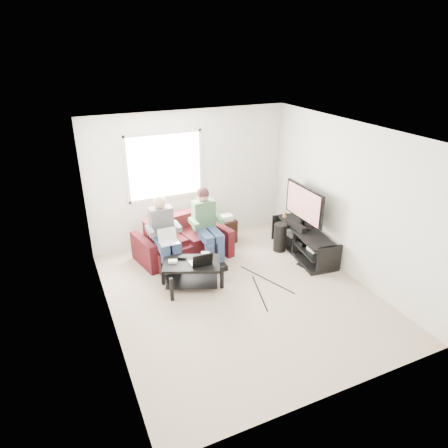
# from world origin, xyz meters

# --- Properties ---
(floor) EXTENTS (4.50, 4.50, 0.00)m
(floor) POSITION_xyz_m (0.00, 0.00, 0.00)
(floor) COLOR #BBA891
(floor) RESTS_ON ground
(ceiling) EXTENTS (4.50, 4.50, 0.00)m
(ceiling) POSITION_xyz_m (0.00, 0.00, 2.60)
(ceiling) COLOR white
(ceiling) RESTS_ON wall_back
(wall_back) EXTENTS (4.50, 0.00, 4.50)m
(wall_back) POSITION_xyz_m (0.00, 2.25, 1.30)
(wall_back) COLOR silver
(wall_back) RESTS_ON floor
(wall_front) EXTENTS (4.50, 0.00, 4.50)m
(wall_front) POSITION_xyz_m (0.00, -2.25, 1.30)
(wall_front) COLOR silver
(wall_front) RESTS_ON floor
(wall_left) EXTENTS (0.00, 4.50, 4.50)m
(wall_left) POSITION_xyz_m (-2.00, 0.00, 1.30)
(wall_left) COLOR silver
(wall_left) RESTS_ON floor
(wall_right) EXTENTS (0.00, 4.50, 4.50)m
(wall_right) POSITION_xyz_m (2.00, 0.00, 1.30)
(wall_right) COLOR silver
(wall_right) RESTS_ON floor
(window) EXTENTS (1.48, 0.04, 1.28)m
(window) POSITION_xyz_m (-0.50, 2.23, 1.60)
(window) COLOR white
(window) RESTS_ON wall_back
(sofa) EXTENTS (1.79, 1.03, 0.77)m
(sofa) POSITION_xyz_m (-0.44, 1.57, 0.29)
(sofa) COLOR #461114
(sofa) RESTS_ON floor
(person_left) EXTENTS (0.40, 0.71, 1.31)m
(person_left) POSITION_xyz_m (-0.84, 1.31, 0.71)
(person_left) COLOR #314A6C
(person_left) RESTS_ON sofa
(person_right) EXTENTS (0.40, 0.71, 1.35)m
(person_right) POSITION_xyz_m (-0.04, 1.33, 0.77)
(person_right) COLOR #314A6C
(person_right) RESTS_ON sofa
(laptop_silver) EXTENTS (0.36, 0.29, 0.24)m
(laptop_silver) POSITION_xyz_m (-0.84, 1.05, 0.68)
(laptop_silver) COLOR silver
(laptop_silver) RESTS_ON person_left
(coffee_table) EXTENTS (1.06, 0.87, 0.46)m
(coffee_table) POSITION_xyz_m (-0.63, 0.53, 0.34)
(coffee_table) COLOR black
(coffee_table) RESTS_ON floor
(laptop_black) EXTENTS (0.41, 0.38, 0.24)m
(laptop_black) POSITION_xyz_m (-0.51, 0.45, 0.58)
(laptop_black) COLOR black
(laptop_black) RESTS_ON coffee_table
(controller_a) EXTENTS (0.16, 0.13, 0.04)m
(controller_a) POSITION_xyz_m (-0.91, 0.65, 0.48)
(controller_a) COLOR silver
(controller_a) RESTS_ON coffee_table
(controller_b) EXTENTS (0.17, 0.14, 0.04)m
(controller_b) POSITION_xyz_m (-0.73, 0.71, 0.48)
(controller_b) COLOR black
(controller_b) RESTS_ON coffee_table
(controller_c) EXTENTS (0.17, 0.14, 0.04)m
(controller_c) POSITION_xyz_m (-0.33, 0.68, 0.48)
(controller_c) COLOR gray
(controller_c) RESTS_ON coffee_table
(tv_stand) EXTENTS (0.68, 1.62, 0.52)m
(tv_stand) POSITION_xyz_m (1.70, 0.72, 0.23)
(tv_stand) COLOR black
(tv_stand) RESTS_ON floor
(tv) EXTENTS (0.12, 1.10, 0.81)m
(tv) POSITION_xyz_m (1.70, 0.82, 0.98)
(tv) COLOR black
(tv) RESTS_ON tv_stand
(soundbar) EXTENTS (0.12, 0.50, 0.10)m
(soundbar) POSITION_xyz_m (1.58, 0.82, 0.57)
(soundbar) COLOR black
(soundbar) RESTS_ON tv_stand
(drink_cup) EXTENTS (0.08, 0.08, 0.12)m
(drink_cup) POSITION_xyz_m (1.65, 1.35, 0.58)
(drink_cup) COLOR #996B42
(drink_cup) RESTS_ON tv_stand
(console_white) EXTENTS (0.30, 0.22, 0.06)m
(console_white) POSITION_xyz_m (1.70, 0.32, 0.30)
(console_white) COLOR silver
(console_white) RESTS_ON tv_stand
(console_grey) EXTENTS (0.34, 0.26, 0.08)m
(console_grey) POSITION_xyz_m (1.70, 1.02, 0.31)
(console_grey) COLOR gray
(console_grey) RESTS_ON tv_stand
(console_black) EXTENTS (0.38, 0.30, 0.07)m
(console_black) POSITION_xyz_m (1.70, 0.67, 0.31)
(console_black) COLOR black
(console_black) RESTS_ON tv_stand
(subwoofer) EXTENTS (0.25, 0.25, 0.56)m
(subwoofer) POSITION_xyz_m (1.36, 1.03, 0.28)
(subwoofer) COLOR black
(subwoofer) RESTS_ON floor
(keyboard_floor) EXTENTS (0.25, 0.46, 0.02)m
(keyboard_floor) POSITION_xyz_m (1.48, 0.23, 0.01)
(keyboard_floor) COLOR black
(keyboard_floor) RESTS_ON floor
(end_table) EXTENTS (0.33, 0.33, 0.58)m
(end_table) POSITION_xyz_m (0.57, 1.79, 0.26)
(end_table) COLOR black
(end_table) RESTS_ON floor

